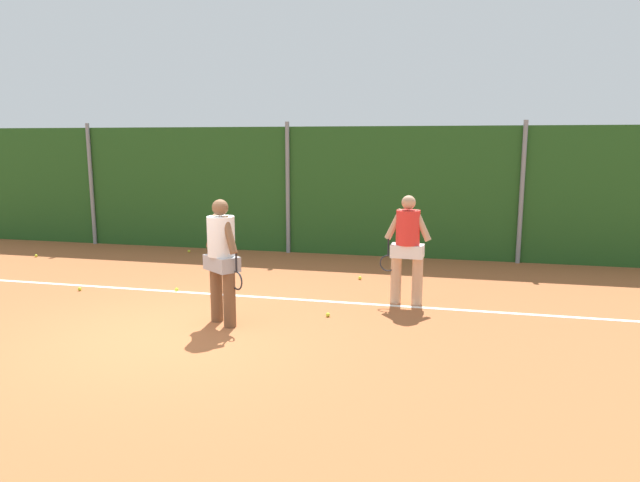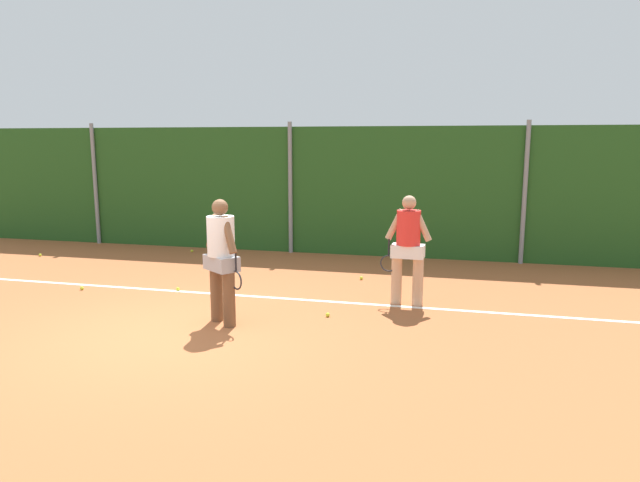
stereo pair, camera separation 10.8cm
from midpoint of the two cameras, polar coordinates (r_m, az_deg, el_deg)
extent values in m
plane|color=#A85B33|center=(10.11, -9.65, -5.69)|extent=(28.53, 28.53, 0.00)
cube|color=#23511E|center=(13.99, -2.54, 5.10)|extent=(18.55, 0.25, 3.03)
cylinder|color=gray|center=(16.18, -21.31, 5.29)|extent=(0.10, 0.10, 3.14)
cylinder|color=gray|center=(13.82, -2.75, 5.27)|extent=(0.10, 0.10, 3.14)
cylinder|color=gray|center=(13.33, 19.95, 4.51)|extent=(0.10, 0.10, 3.14)
cube|color=white|center=(10.35, -9.06, -5.28)|extent=(13.55, 0.10, 0.01)
cylinder|color=brown|center=(8.82, -9.94, -5.27)|extent=(0.18, 0.18, 0.82)
cylinder|color=brown|center=(8.51, -8.69, -5.78)|extent=(0.18, 0.18, 0.82)
cube|color=#99999E|center=(8.54, -9.42, -2.16)|extent=(0.63, 0.58, 0.22)
cylinder|color=white|center=(8.47, -9.50, 0.50)|extent=(0.40, 0.40, 0.58)
sphere|color=brown|center=(8.41, -9.58, 3.33)|extent=(0.24, 0.24, 0.24)
cylinder|color=brown|center=(8.65, -10.28, 0.97)|extent=(0.30, 0.24, 0.56)
cylinder|color=brown|center=(8.27, -8.70, 0.60)|extent=(0.30, 0.24, 0.56)
cylinder|color=black|center=(8.29, -8.02, -2.09)|extent=(0.03, 0.03, 0.28)
torus|color=#26262B|center=(8.35, -7.98, -3.91)|extent=(0.24, 0.19, 0.28)
cylinder|color=tan|center=(9.63, 10.04, -4.02)|extent=(0.18, 0.18, 0.80)
cylinder|color=tan|center=(9.68, 7.95, -3.89)|extent=(0.18, 0.18, 0.80)
cube|color=white|center=(9.55, 9.08, -1.00)|extent=(0.55, 0.34, 0.21)
cylinder|color=red|center=(9.48, 9.14, 1.33)|extent=(0.39, 0.39, 0.57)
sphere|color=tan|center=(9.43, 9.21, 3.80)|extent=(0.23, 0.23, 0.23)
cylinder|color=tan|center=(9.45, 10.49, 1.52)|extent=(0.32, 0.12, 0.53)
cylinder|color=tan|center=(9.51, 7.82, 1.64)|extent=(0.32, 0.12, 0.53)
cylinder|color=black|center=(9.53, 7.20, -0.65)|extent=(0.03, 0.03, 0.28)
torus|color=#26262B|center=(9.59, 7.17, -2.23)|extent=(0.28, 0.04, 0.28)
sphere|color=#CCDB33|center=(11.38, -22.39, -4.37)|extent=(0.07, 0.07, 0.07)
sphere|color=#CCDB33|center=(14.38, -12.44, -0.96)|extent=(0.07, 0.07, 0.07)
sphere|color=#CCDB33|center=(8.97, 1.13, -7.36)|extent=(0.07, 0.07, 0.07)
sphere|color=#CCDB33|center=(11.32, 4.42, -3.70)|extent=(0.07, 0.07, 0.07)
sphere|color=#CCDB33|center=(10.77, -13.70, -4.67)|extent=(0.07, 0.07, 0.07)
sphere|color=#CCDB33|center=(15.05, -25.94, -1.26)|extent=(0.07, 0.07, 0.07)
camera|label=1|loc=(0.05, -89.65, 0.06)|focal=32.10mm
camera|label=2|loc=(0.05, 90.35, -0.06)|focal=32.10mm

